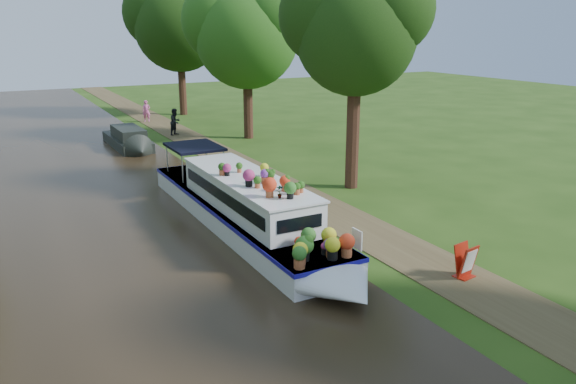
{
  "coord_description": "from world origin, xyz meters",
  "views": [
    {
      "loc": [
        -9.39,
        -15.86,
        6.56
      ],
      "look_at": [
        -0.98,
        -0.24,
        1.3
      ],
      "focal_mm": 35.0,
      "sensor_mm": 36.0,
      "label": 1
    }
  ],
  "objects_px": {
    "plant_boat": "(248,207)",
    "sandwich_board": "(466,263)",
    "second_boat": "(129,140)",
    "pedestrian_dark": "(175,122)",
    "pedestrian_pink": "(146,111)"
  },
  "relations": [
    {
      "from": "plant_boat",
      "to": "sandwich_board",
      "type": "xyz_separation_m",
      "value": [
        3.67,
        -6.05,
        -0.41
      ]
    },
    {
      "from": "second_boat",
      "to": "sandwich_board",
      "type": "bearing_deg",
      "value": -80.12
    },
    {
      "from": "sandwich_board",
      "to": "plant_boat",
      "type": "bearing_deg",
      "value": 111.95
    },
    {
      "from": "second_boat",
      "to": "pedestrian_dark",
      "type": "bearing_deg",
      "value": 33.82
    },
    {
      "from": "plant_boat",
      "to": "sandwich_board",
      "type": "relative_size",
      "value": 14.7
    },
    {
      "from": "sandwich_board",
      "to": "pedestrian_pink",
      "type": "distance_m",
      "value": 29.77
    },
    {
      "from": "plant_boat",
      "to": "pedestrian_dark",
      "type": "relative_size",
      "value": 8.21
    },
    {
      "from": "plant_boat",
      "to": "sandwich_board",
      "type": "height_order",
      "value": "plant_boat"
    },
    {
      "from": "pedestrian_pink",
      "to": "pedestrian_dark",
      "type": "xyz_separation_m",
      "value": [
        0.25,
        -5.96,
        0.07
      ]
    },
    {
      "from": "second_boat",
      "to": "plant_boat",
      "type": "bearing_deg",
      "value": -89.44
    },
    {
      "from": "pedestrian_pink",
      "to": "pedestrian_dark",
      "type": "relative_size",
      "value": 0.91
    },
    {
      "from": "plant_boat",
      "to": "second_boat",
      "type": "relative_size",
      "value": 2.29
    },
    {
      "from": "sandwich_board",
      "to": "second_boat",
      "type": "bearing_deg",
      "value": 91.36
    },
    {
      "from": "pedestrian_pink",
      "to": "pedestrian_dark",
      "type": "height_order",
      "value": "pedestrian_dark"
    },
    {
      "from": "second_boat",
      "to": "pedestrian_dark",
      "type": "distance_m",
      "value": 4.21
    }
  ]
}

